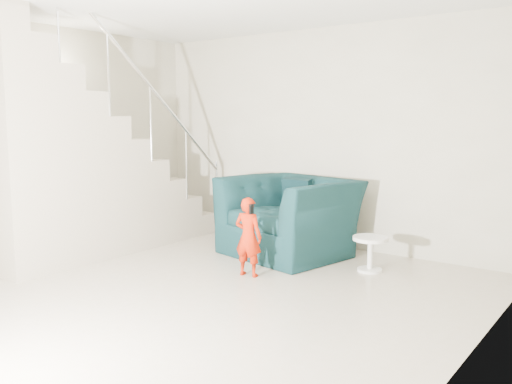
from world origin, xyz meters
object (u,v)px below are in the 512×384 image
at_px(staircase, 74,175).
at_px(toddler, 248,237).
at_px(side_table, 370,248).
at_px(armchair, 289,217).

bearing_deg(staircase, toddler, 13.40).
relative_size(side_table, staircase, 0.10).
bearing_deg(armchair, staircase, -131.74).
relative_size(toddler, side_table, 2.19).
bearing_deg(armchair, side_table, 6.41).
bearing_deg(side_table, armchair, 174.93).
relative_size(toddler, staircase, 0.22).
bearing_deg(toddler, staircase, 5.45).
distance_m(side_table, staircase, 3.46).
xyz_separation_m(side_table, staircase, (-3.08, -1.40, 0.70)).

